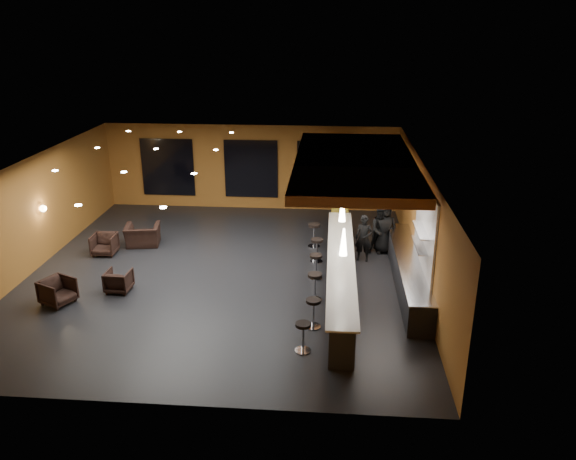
# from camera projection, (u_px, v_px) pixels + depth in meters

# --- Properties ---
(floor) EXTENTS (12.00, 13.00, 0.10)m
(floor) POSITION_uv_depth(u_px,v_px,m) (224.00, 274.00, 17.71)
(floor) COLOR black
(floor) RESTS_ON ground
(ceiling) EXTENTS (12.00, 13.00, 0.10)m
(ceiling) POSITION_uv_depth(u_px,v_px,m) (219.00, 162.00, 16.44)
(ceiling) COLOR black
(wall_back) EXTENTS (12.00, 0.10, 3.50)m
(wall_back) POSITION_uv_depth(u_px,v_px,m) (251.00, 167.00, 23.18)
(wall_back) COLOR #955B21
(wall_back) RESTS_ON floor
(wall_front) EXTENTS (12.00, 0.10, 3.50)m
(wall_front) POSITION_uv_depth(u_px,v_px,m) (158.00, 332.00, 10.96)
(wall_front) COLOR #955B21
(wall_front) RESTS_ON floor
(wall_left) EXTENTS (0.10, 13.00, 3.50)m
(wall_left) POSITION_uv_depth(u_px,v_px,m) (30.00, 215.00, 17.52)
(wall_left) COLOR #955B21
(wall_left) RESTS_ON floor
(wall_right) EXTENTS (0.10, 13.00, 3.50)m
(wall_right) POSITION_uv_depth(u_px,v_px,m) (423.00, 226.00, 16.63)
(wall_right) COLOR #955B21
(wall_right) RESTS_ON floor
(wood_soffit) EXTENTS (3.60, 8.00, 0.28)m
(wood_soffit) POSITION_uv_depth(u_px,v_px,m) (354.00, 163.00, 17.14)
(wood_soffit) COLOR #AC6032
(wood_soffit) RESTS_ON ceiling
(window_left) EXTENTS (2.20, 0.06, 2.40)m
(window_left) POSITION_uv_depth(u_px,v_px,m) (168.00, 167.00, 23.36)
(window_left) COLOR black
(window_left) RESTS_ON wall_back
(window_center) EXTENTS (2.20, 0.06, 2.40)m
(window_center) POSITION_uv_depth(u_px,v_px,m) (251.00, 169.00, 23.10)
(window_center) COLOR black
(window_center) RESTS_ON wall_back
(window_right) EXTENTS (2.20, 0.06, 2.40)m
(window_right) POSITION_uv_depth(u_px,v_px,m) (324.00, 170.00, 22.88)
(window_right) COLOR black
(window_right) RESTS_ON wall_back
(tile_backsplash) EXTENTS (0.06, 3.20, 2.40)m
(tile_backsplash) POSITION_uv_depth(u_px,v_px,m) (425.00, 229.00, 15.61)
(tile_backsplash) COLOR white
(tile_backsplash) RESTS_ON wall_right
(bar_counter) EXTENTS (0.60, 8.00, 1.00)m
(bar_counter) POSITION_uv_depth(u_px,v_px,m) (340.00, 275.00, 16.31)
(bar_counter) COLOR black
(bar_counter) RESTS_ON floor
(bar_top) EXTENTS (0.78, 8.10, 0.05)m
(bar_top) POSITION_uv_depth(u_px,v_px,m) (341.00, 259.00, 16.13)
(bar_top) COLOR beige
(bar_top) RESTS_ON bar_counter
(prep_counter) EXTENTS (0.70, 6.00, 0.86)m
(prep_counter) POSITION_uv_depth(u_px,v_px,m) (408.00, 273.00, 16.65)
(prep_counter) COLOR black
(prep_counter) RESTS_ON floor
(prep_top) EXTENTS (0.72, 6.00, 0.03)m
(prep_top) POSITION_uv_depth(u_px,v_px,m) (409.00, 259.00, 16.49)
(prep_top) COLOR silver
(prep_top) RESTS_ON prep_counter
(wall_shelf_lower) EXTENTS (0.30, 1.50, 0.03)m
(wall_shelf_lower) POSITION_uv_depth(u_px,v_px,m) (420.00, 245.00, 15.58)
(wall_shelf_lower) COLOR silver
(wall_shelf_lower) RESTS_ON wall_right
(wall_shelf_upper) EXTENTS (0.30, 1.50, 0.03)m
(wall_shelf_upper) POSITION_uv_depth(u_px,v_px,m) (421.00, 230.00, 15.42)
(wall_shelf_upper) COLOR silver
(wall_shelf_upper) RESTS_ON wall_right
(column) EXTENTS (0.60, 0.60, 3.50)m
(column) POSITION_uv_depth(u_px,v_px,m) (341.00, 189.00, 20.16)
(column) COLOR olive
(column) RESTS_ON floor
(wall_sconce) EXTENTS (0.22, 0.22, 0.22)m
(wall_sconce) POSITION_uv_depth(u_px,v_px,m) (43.00, 209.00, 17.96)
(wall_sconce) COLOR #FFE5B2
(wall_sconce) RESTS_ON wall_left
(pendant_0) EXTENTS (0.20, 0.20, 0.70)m
(pendant_0) POSITION_uv_depth(u_px,v_px,m) (344.00, 242.00, 13.79)
(pendant_0) COLOR white
(pendant_0) RESTS_ON wood_soffit
(pendant_1) EXTENTS (0.20, 0.20, 0.70)m
(pendant_1) POSITION_uv_depth(u_px,v_px,m) (342.00, 210.00, 16.12)
(pendant_1) COLOR white
(pendant_1) RESTS_ON wood_soffit
(pendant_2) EXTENTS (0.20, 0.20, 0.70)m
(pendant_2) POSITION_uv_depth(u_px,v_px,m) (342.00, 186.00, 18.46)
(pendant_2) COLOR white
(pendant_2) RESTS_ON wood_soffit
(staff_a) EXTENTS (0.63, 0.47, 1.56)m
(staff_a) POSITION_uv_depth(u_px,v_px,m) (364.00, 238.00, 18.30)
(staff_a) COLOR black
(staff_a) RESTS_ON floor
(staff_b) EXTENTS (0.93, 0.79, 1.67)m
(staff_b) POSITION_uv_depth(u_px,v_px,m) (381.00, 230.00, 18.88)
(staff_b) COLOR black
(staff_b) RESTS_ON floor
(staff_c) EXTENTS (0.91, 0.63, 1.76)m
(staff_c) POSITION_uv_depth(u_px,v_px,m) (384.00, 228.00, 18.93)
(staff_c) COLOR black
(staff_c) RESTS_ON floor
(armchair_a) EXTENTS (1.07, 1.06, 0.74)m
(armchair_a) POSITION_uv_depth(u_px,v_px,m) (58.00, 291.00, 15.64)
(armchair_a) COLOR black
(armchair_a) RESTS_ON floor
(armchair_b) EXTENTS (0.72, 0.74, 0.65)m
(armchair_b) POSITION_uv_depth(u_px,v_px,m) (119.00, 281.00, 16.38)
(armchair_b) COLOR black
(armchair_b) RESTS_ON floor
(armchair_c) EXTENTS (0.80, 0.82, 0.72)m
(armchair_c) POSITION_uv_depth(u_px,v_px,m) (104.00, 244.00, 18.93)
(armchair_c) COLOR black
(armchair_c) RESTS_ON floor
(armchair_d) EXTENTS (1.31, 1.19, 0.75)m
(armchair_d) POSITION_uv_depth(u_px,v_px,m) (143.00, 235.00, 19.68)
(armchair_d) COLOR black
(armchair_d) RESTS_ON floor
(bar_stool_0) EXTENTS (0.39, 0.39, 0.77)m
(bar_stool_0) POSITION_uv_depth(u_px,v_px,m) (303.00, 333.00, 13.32)
(bar_stool_0) COLOR silver
(bar_stool_0) RESTS_ON floor
(bar_stool_1) EXTENTS (0.40, 0.40, 0.80)m
(bar_stool_1) POSITION_uv_depth(u_px,v_px,m) (313.00, 309.00, 14.38)
(bar_stool_1) COLOR silver
(bar_stool_1) RESTS_ON floor
(bar_stool_2) EXTENTS (0.42, 0.42, 0.83)m
(bar_stool_2) POSITION_uv_depth(u_px,v_px,m) (315.00, 283.00, 15.75)
(bar_stool_2) COLOR silver
(bar_stool_2) RESTS_ON floor
(bar_stool_3) EXTENTS (0.40, 0.40, 0.80)m
(bar_stool_3) POSITION_uv_depth(u_px,v_px,m) (316.00, 263.00, 17.09)
(bar_stool_3) COLOR silver
(bar_stool_3) RESTS_ON floor
(bar_stool_4) EXTENTS (0.41, 0.41, 0.81)m
(bar_stool_4) POSITION_uv_depth(u_px,v_px,m) (317.00, 247.00, 18.27)
(bar_stool_4) COLOR silver
(bar_stool_4) RESTS_ON floor
(bar_stool_5) EXTENTS (0.43, 0.43, 0.84)m
(bar_stool_5) POSITION_uv_depth(u_px,v_px,m) (314.00, 232.00, 19.49)
(bar_stool_5) COLOR silver
(bar_stool_5) RESTS_ON floor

